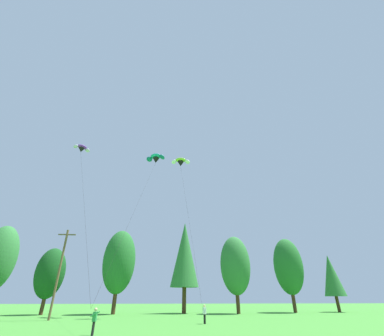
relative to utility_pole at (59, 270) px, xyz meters
The scene contains 12 objects.
treeline_tree_c 11.99m from the utility_pole, 116.43° to the left, with size 4.40×4.40×9.63m.
treeline_tree_d 12.60m from the utility_pole, 65.36° to the left, with size 5.27×5.27×12.85m.
treeline_tree_e 21.15m from the utility_pole, 38.38° to the left, with size 4.90×4.90×14.99m.
treeline_tree_f 27.38m from the utility_pole, 23.96° to the left, with size 5.09×5.09×12.17m.
treeline_tree_g 38.26m from the utility_pole, 21.02° to the left, with size 5.17×5.17×12.49m.
treeline_tree_h 46.65m from the utility_pole, 18.29° to the left, with size 3.74×3.74×9.74m.
utility_pole is the anchor object (origin of this frame).
kite_flyer_near 16.79m from the utility_pole, 59.22° to the right, with size 0.53×0.57×1.69m.
kite_flyer_mid 18.66m from the utility_pole, 18.83° to the right, with size 0.37×0.60×1.69m.
parafoil_kite_high_purple 16.02m from the utility_pole, 80.42° to the right, with size 8.63×12.15×20.13m.
parafoil_kite_mid_lime_white 23.16m from the utility_pole, 12.42° to the left, with size 3.90×9.80×22.49m.
parafoil_kite_far_teal 22.96m from the utility_pole, 30.31° to the left, with size 4.28×21.27×24.18m.
Camera 1 is at (-1.08, -3.08, 2.34)m, focal length 24.01 mm.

